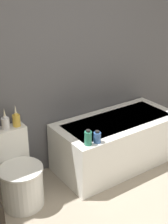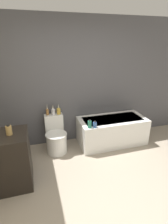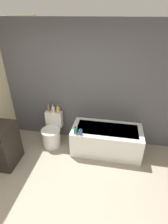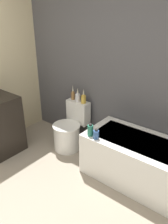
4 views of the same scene
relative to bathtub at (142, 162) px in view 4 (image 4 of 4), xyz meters
name	(u,v)px [view 4 (image 4 of 4)]	position (x,y,z in m)	size (l,w,h in m)	color
wall_back_tiled	(108,66)	(-0.82, 0.40, 1.01)	(6.40, 0.06, 2.60)	#4C4C51
bathtub	(142,162)	(0.00, 0.00, 0.00)	(1.45, 0.70, 0.57)	white
toilet	(70,131)	(-1.23, 0.02, 0.00)	(0.43, 0.57, 0.72)	white
vase_gold	(73,95)	(-1.34, 0.25, 0.50)	(0.06, 0.06, 0.23)	olive
vase_silver	(78,97)	(-1.23, 0.23, 0.50)	(0.08, 0.08, 0.22)	silver
vase_bronze	(84,98)	(-1.11, 0.23, 0.50)	(0.08, 0.08, 0.22)	gold
shampoo_bottle_tall	(90,130)	(-0.61, -0.27, 0.36)	(0.07, 0.07, 0.16)	#267259
shampoo_bottle_short	(96,134)	(-0.51, -0.28, 0.34)	(0.07, 0.07, 0.13)	#335999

